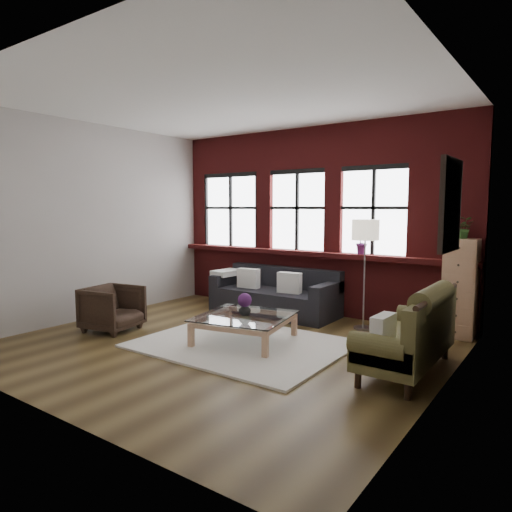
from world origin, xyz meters
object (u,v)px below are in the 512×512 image
Objects in this scene: drawer_chest at (461,288)px; floor_lamp at (364,270)px; dark_sofa at (274,291)px; vintage_settee at (406,332)px; vase at (245,309)px; coffee_table at (245,329)px; armchair at (113,308)px.

floor_lamp is (-1.27, -0.40, 0.20)m from drawer_chest.
drawer_chest is at bearing 6.53° from dark_sofa.
dark_sofa is 1.29× the size of vintage_settee.
vase is (0.61, -1.66, 0.07)m from dark_sofa.
floor_lamp is (1.04, 1.60, 0.71)m from coffee_table.
floor_lamp is at bearing -2.13° from dark_sofa.
drawer_chest is 1.35m from floor_lamp.
dark_sofa is 1.78m from coffee_table.
coffee_table is 0.65× the size of floor_lamp.
dark_sofa is 1.89× the size of coffee_table.
vase is 0.09× the size of floor_lamp.
armchair is 4.34× the size of vase.
armchair is (-4.11, -0.79, -0.12)m from vintage_settee.
vintage_settee reaches higher than coffee_table.
vintage_settee reaches higher than armchair.
vase is at bearing -139.16° from drawer_chest.
dark_sofa is 1.77m from vase.
armchair is at bearing -161.97° from coffee_table.
dark_sofa is 1.23× the size of floor_lamp.
vase is at bearing -82.02° from armchair.
coffee_table is 0.84× the size of drawer_chest.
floor_lamp is at bearing -162.72° from drawer_chest.
dark_sofa is at bearing 177.87° from floor_lamp.
armchair is 3.80m from floor_lamp.
drawer_chest is at bearing 40.84° from coffee_table.
drawer_chest is (2.31, 2.00, 0.51)m from coffee_table.
floor_lamp reaches higher than armchair.
armchair is at bearing -161.97° from vase.
vintage_settee is 10.06× the size of vase.
armchair is 0.53× the size of drawer_chest.
drawer_chest is at bearing 84.39° from vintage_settee.
vase reaches higher than coffee_table.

